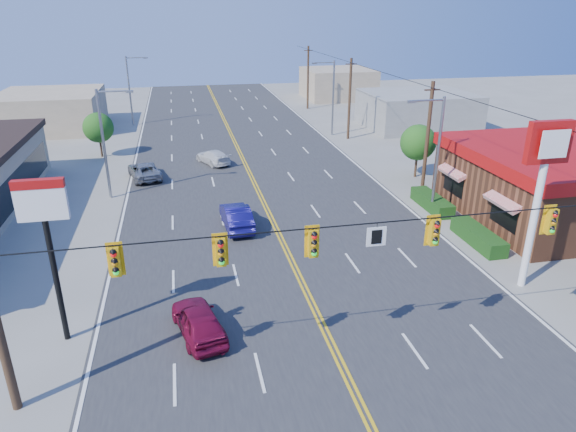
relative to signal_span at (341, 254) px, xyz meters
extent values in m
plane|color=gray|center=(0.12, 0.00, -4.89)|extent=(160.00, 160.00, 0.00)
cube|color=#2D2D30|center=(0.12, 20.00, -4.86)|extent=(20.00, 120.00, 0.06)
cylinder|color=black|center=(0.12, 0.00, 1.11)|extent=(24.00, 0.05, 0.05)
cube|color=white|center=(1.32, 0.00, 0.56)|extent=(0.75, 0.04, 0.75)
cube|color=#D89E0C|center=(-7.88, 0.00, 0.54)|extent=(0.55, 0.34, 1.25)
cube|color=#D89E0C|center=(-4.38, 0.00, 0.54)|extent=(0.55, 0.34, 1.25)
cube|color=#D89E0C|center=(-1.08, 0.00, 0.54)|extent=(0.55, 0.34, 1.25)
cube|color=#D89E0C|center=(3.62, 0.00, 0.54)|extent=(0.55, 0.34, 1.25)
cube|color=#D89E0C|center=(8.62, 0.00, 0.54)|extent=(0.55, 0.34, 1.25)
cube|color=brown|center=(20.12, 12.00, -2.89)|extent=(14.00, 12.00, 4.00)
cube|color=#194214|center=(11.62, 12.00, -4.44)|extent=(1.20, 9.00, 0.90)
cylinder|color=white|center=(11.12, 4.00, -1.39)|extent=(0.36, 0.36, 7.00)
cube|color=#A50C0C|center=(11.12, 4.00, 2.61)|extent=(2.20, 0.36, 2.00)
cylinder|color=black|center=(-10.88, 4.00, -1.89)|extent=(0.24, 0.24, 6.00)
cube|color=white|center=(-10.88, 4.00, 1.31)|extent=(1.90, 0.30, 1.30)
cylinder|color=gray|center=(11.12, 14.00, -0.89)|extent=(0.20, 0.20, 8.00)
cylinder|color=gray|center=(10.02, 14.00, 2.91)|extent=(2.20, 0.12, 0.12)
cube|color=gray|center=(8.92, 14.00, 2.86)|extent=(0.50, 0.25, 0.15)
cylinder|color=gray|center=(11.12, 38.00, -0.89)|extent=(0.20, 0.20, 8.00)
cylinder|color=gray|center=(10.02, 38.00, 2.91)|extent=(2.20, 0.12, 0.12)
cube|color=gray|center=(8.92, 38.00, 2.86)|extent=(0.50, 0.25, 0.15)
cylinder|color=gray|center=(-10.88, 22.00, -0.89)|extent=(0.20, 0.20, 8.00)
cylinder|color=gray|center=(-9.78, 22.00, 2.91)|extent=(2.20, 0.12, 0.12)
cube|color=gray|center=(-8.68, 22.00, 2.86)|extent=(0.50, 0.25, 0.15)
cylinder|color=gray|center=(-10.88, 48.00, -0.89)|extent=(0.20, 0.20, 8.00)
cylinder|color=gray|center=(-9.78, 48.00, 2.91)|extent=(2.20, 0.12, 0.12)
cube|color=gray|center=(-8.68, 48.00, 2.86)|extent=(0.50, 0.25, 0.15)
cylinder|color=#47301E|center=(12.32, 18.00, -0.69)|extent=(0.28, 0.28, 8.40)
cylinder|color=#47301E|center=(12.32, 36.00, -0.69)|extent=(0.28, 0.28, 8.40)
cylinder|color=#47301E|center=(12.32, 54.00, -0.69)|extent=(0.28, 0.28, 8.40)
cylinder|color=#47301E|center=(13.62, 22.00, -3.84)|extent=(0.20, 0.20, 2.10)
sphere|color=#235B19|center=(13.62, 22.00, -1.95)|extent=(2.94, 2.94, 2.94)
cylinder|color=#47301E|center=(-12.88, 34.00, -3.89)|extent=(0.20, 0.20, 2.00)
sphere|color=#235B19|center=(-12.88, 34.00, -2.09)|extent=(2.80, 2.80, 2.80)
cube|color=gray|center=(22.12, 40.00, -2.89)|extent=(12.00, 10.00, 4.00)
cube|color=tan|center=(-19.88, 48.00, -2.79)|extent=(11.00, 12.00, 4.20)
cube|color=tan|center=(19.12, 62.00, -2.69)|extent=(10.00, 10.00, 4.40)
imported|color=maroon|center=(-5.29, 3.02, -4.18)|extent=(2.55, 4.41, 1.41)
imported|color=navy|center=(-2.33, 14.33, -4.12)|extent=(1.86, 4.70, 1.52)
imported|color=silver|center=(-2.69, 29.30, -4.27)|extent=(3.31, 4.59, 1.24)
imported|color=gray|center=(-8.58, 26.14, -4.23)|extent=(3.18, 5.10, 1.32)
camera|label=1|loc=(-5.42, -16.06, 8.39)|focal=32.00mm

